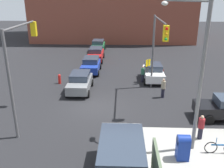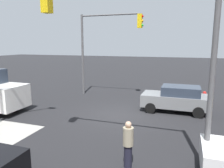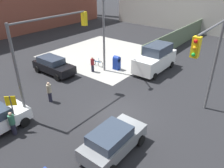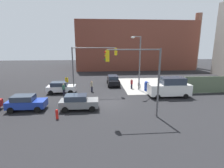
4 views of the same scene
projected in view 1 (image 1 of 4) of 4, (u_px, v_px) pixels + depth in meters
The scene contains 18 objects.
ground_plane at pixel (98, 107), 19.21m from camera, with size 120.00×120.00×0.00m, color black.
traffic_signal_nw_corner at pixel (157, 42), 19.35m from camera, with size 6.30×0.36×6.50m.
traffic_signal_se_corner at pixel (21, 56), 15.38m from camera, with size 5.11×0.36×6.50m.
street_lamp_corner at pixel (195, 67), 12.71m from camera, with size 1.90×2.14×8.00m.
warning_sign_two_way at pixel (148, 67), 23.54m from camera, with size 0.48×0.48×2.40m.
mailbox_blue at pixel (183, 146), 12.94m from camera, with size 0.56×0.64×1.43m.
fire_hydrant at pixel (59, 79), 23.89m from camera, with size 0.26×0.26×0.94m.
coupe_green at pixel (98, 46), 36.98m from camera, with size 4.21×2.02×1.62m.
sedan_blue at pixel (91, 65), 27.16m from camera, with size 3.90×2.02×1.62m.
hatchback_gray at pixel (80, 82), 22.01m from camera, with size 4.04×2.02×1.62m.
sedan_white at pixel (153, 72), 24.70m from camera, with size 3.94×2.02×1.62m.
coupe_red at pixel (96, 54), 31.93m from camera, with size 4.49×2.02×1.62m.
van_white_delivery at pixel (121, 164), 10.83m from camera, with size 5.40×2.32×2.62m.
pedestrian_crossing at pixel (143, 74), 24.21m from camera, with size 0.36×0.36×1.61m.
pedestrian_waiting at pixel (163, 88), 20.59m from camera, with size 0.36×0.36×1.65m.
pedestrian_walking_north at pixel (201, 127), 14.75m from camera, with size 0.36×0.36×1.55m.
bicycle_leaning_on_fence at pixel (220, 148), 13.57m from camera, with size 0.05×1.75×0.97m.
bicycle_at_crosswalk at pixel (164, 76), 25.24m from camera, with size 1.75×0.05×0.97m.
Camera 1 is at (17.36, 1.76, 8.29)m, focal length 40.00 mm.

